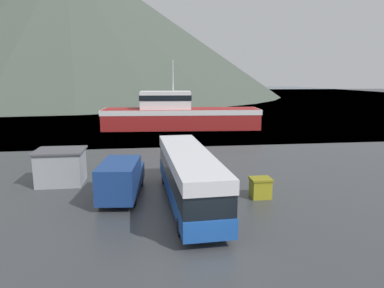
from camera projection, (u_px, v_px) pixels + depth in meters
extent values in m
plane|color=#383A3D|center=(212.00, 257.00, 14.64)|extent=(400.00, 400.00, 0.00)
plane|color=#3D5160|center=(152.00, 94.00, 154.24)|extent=(240.00, 240.00, 0.00)
cone|color=#424C42|center=(70.00, 24.00, 145.84)|extent=(177.53, 177.53, 60.15)
cube|color=#194799|center=(189.00, 189.00, 20.68)|extent=(2.98, 12.08, 0.97)
cube|color=black|center=(189.00, 172.00, 20.48)|extent=(2.92, 11.84, 1.11)
cube|color=silver|center=(189.00, 157.00, 20.31)|extent=(2.98, 12.08, 0.69)
cube|color=black|center=(176.00, 154.00, 26.33)|extent=(2.17, 0.15, 1.50)
cylinder|color=black|center=(164.00, 178.00, 24.64)|extent=(0.34, 0.91, 0.90)
cylinder|color=black|center=(194.00, 176.00, 25.01)|extent=(0.34, 0.91, 0.90)
cylinder|color=black|center=(181.00, 227.00, 16.54)|extent=(0.34, 0.91, 0.90)
cylinder|color=black|center=(224.00, 224.00, 16.90)|extent=(0.34, 0.91, 0.90)
cube|color=navy|center=(120.00, 179.00, 21.13)|extent=(2.61, 4.50, 2.08)
cube|color=navy|center=(128.00, 172.00, 24.23)|extent=(2.35, 2.06, 1.14)
cube|color=black|center=(125.00, 163.00, 23.17)|extent=(1.85, 0.25, 0.73)
cylinder|color=black|center=(113.00, 181.00, 24.08)|extent=(0.29, 0.72, 0.70)
cylinder|color=black|center=(141.00, 181.00, 24.13)|extent=(0.29, 0.72, 0.70)
cylinder|color=black|center=(101.00, 201.00, 20.34)|extent=(0.29, 0.72, 0.70)
cylinder|color=black|center=(134.00, 200.00, 20.39)|extent=(0.29, 0.72, 0.70)
cube|color=maroon|center=(181.00, 119.00, 50.98)|extent=(23.17, 7.12, 2.97)
cube|color=white|center=(181.00, 111.00, 50.76)|extent=(23.40, 7.19, 0.74)
cube|color=white|center=(166.00, 100.00, 50.31)|extent=(7.56, 4.35, 2.57)
cube|color=black|center=(166.00, 97.00, 50.24)|extent=(7.72, 4.47, 0.77)
cylinder|color=#B2B2B7|center=(173.00, 76.00, 49.70)|extent=(0.20, 0.20, 4.50)
cube|color=olive|center=(260.00, 189.00, 21.77)|extent=(1.21, 1.04, 1.16)
cube|color=olive|center=(261.00, 179.00, 21.64)|extent=(1.33, 1.15, 0.13)
cube|color=#93999E|center=(61.00, 168.00, 24.55)|extent=(3.10, 2.60, 2.37)
cube|color=#4C4C51|center=(60.00, 151.00, 24.31)|extent=(3.41, 2.86, 0.12)
cube|color=black|center=(139.00, 121.00, 56.57)|extent=(3.76, 6.24, 0.84)
cylinder|color=#4C4C51|center=(167.00, 147.00, 35.89)|extent=(0.27, 0.27, 0.63)
sphere|color=#4C4C51|center=(167.00, 144.00, 35.82)|extent=(0.31, 0.31, 0.31)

